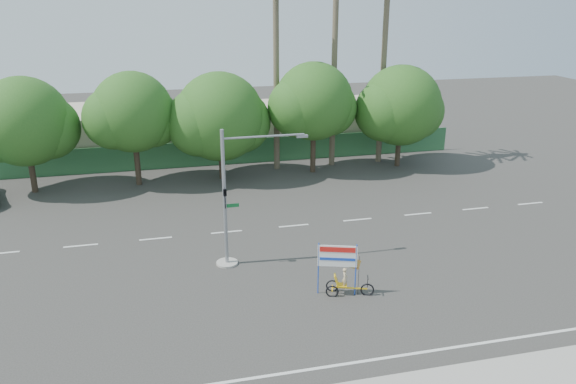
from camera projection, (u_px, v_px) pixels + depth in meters
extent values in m
plane|color=#33302D|center=(294.00, 297.00, 25.48)|extent=(120.00, 120.00, 0.00)
cube|color=#336B3D|center=(229.00, 152.00, 44.84)|extent=(38.00, 0.08, 2.00)
cube|color=beige|center=(101.00, 134.00, 46.44)|extent=(12.00, 8.00, 4.00)
cube|color=beige|center=(310.00, 125.00, 50.45)|extent=(14.00, 8.00, 3.60)
cylinder|color=#473828|center=(32.00, 168.00, 38.32)|extent=(0.40, 0.40, 3.52)
sphere|color=#1D4C16|center=(24.00, 122.00, 37.24)|extent=(6.00, 6.00, 6.00)
sphere|color=#1D4C16|center=(48.00, 128.00, 38.00)|extent=(4.32, 4.32, 4.32)
sphere|color=#1D4C16|center=(2.00, 128.00, 36.83)|extent=(4.56, 4.56, 4.56)
cylinder|color=#473828|center=(137.00, 159.00, 39.81)|extent=(0.40, 0.40, 3.74)
sphere|color=#1D4C16|center=(133.00, 112.00, 38.67)|extent=(5.60, 5.60, 5.60)
sphere|color=#1D4C16|center=(152.00, 119.00, 39.42)|extent=(4.03, 4.03, 4.03)
sphere|color=#1D4C16|center=(114.00, 118.00, 38.28)|extent=(4.26, 4.26, 4.26)
cylinder|color=#473828|center=(221.00, 157.00, 41.20)|extent=(0.40, 0.40, 3.30)
sphere|color=#1D4C16|center=(220.00, 117.00, 40.19)|extent=(6.40, 6.40, 6.40)
sphere|color=#1D4C16|center=(239.00, 122.00, 40.96)|extent=(4.61, 4.61, 4.61)
sphere|color=#1D4C16|center=(200.00, 123.00, 39.75)|extent=(4.86, 4.86, 4.86)
cylinder|color=#473828|center=(313.00, 147.00, 42.64)|extent=(0.40, 0.40, 3.87)
sphere|color=#1D4C16|center=(314.00, 101.00, 41.45)|extent=(5.80, 5.80, 5.80)
sphere|color=#1D4C16|center=(329.00, 108.00, 42.22)|extent=(4.18, 4.18, 4.18)
sphere|color=#1D4C16|center=(298.00, 107.00, 41.06)|extent=(4.41, 4.41, 4.41)
cylinder|color=#473828|center=(398.00, 145.00, 44.24)|extent=(0.40, 0.40, 3.43)
sphere|color=#1D4C16|center=(401.00, 105.00, 43.19)|extent=(6.20, 6.20, 6.20)
sphere|color=#1D4C16|center=(415.00, 111.00, 43.96)|extent=(4.46, 4.46, 4.46)
sphere|color=#1D4C16|center=(385.00, 111.00, 42.76)|extent=(4.71, 4.71, 4.71)
cylinder|color=#70604C|center=(334.00, 56.00, 42.24)|extent=(0.44, 0.44, 17.00)
cylinder|color=#70604C|center=(383.00, 68.00, 43.45)|extent=(0.44, 0.44, 15.00)
cylinder|color=#70604C|center=(276.00, 79.00, 41.76)|extent=(0.44, 0.44, 14.00)
cylinder|color=gray|center=(227.00, 263.00, 28.58)|extent=(1.10, 1.10, 0.10)
cylinder|color=gray|center=(225.00, 199.00, 27.42)|extent=(0.18, 0.18, 7.00)
cylinder|color=gray|center=(264.00, 136.00, 26.84)|extent=(4.00, 0.10, 0.10)
cube|color=gray|center=(302.00, 136.00, 27.29)|extent=(0.55, 0.20, 0.12)
imported|color=black|center=(225.00, 199.00, 27.19)|extent=(0.16, 0.20, 1.00)
cube|color=#14662D|center=(232.00, 206.00, 27.62)|extent=(0.70, 0.04, 0.18)
torus|color=black|center=(367.00, 290.00, 25.53)|extent=(0.62, 0.27, 0.63)
torus|color=black|center=(332.00, 286.00, 25.91)|extent=(0.58, 0.25, 0.59)
torus|color=black|center=(332.00, 291.00, 25.42)|extent=(0.58, 0.25, 0.59)
cube|color=yellow|center=(350.00, 288.00, 25.58)|extent=(1.53, 0.56, 0.06)
cube|color=yellow|center=(332.00, 288.00, 25.66)|extent=(0.23, 0.55, 0.05)
cube|color=yellow|center=(342.00, 285.00, 25.56)|extent=(0.57, 0.52, 0.06)
cube|color=yellow|center=(336.00, 280.00, 25.50)|extent=(0.33, 0.44, 0.51)
cylinder|color=black|center=(368.00, 282.00, 25.40)|extent=(0.04, 0.04, 0.51)
cube|color=black|center=(368.00, 278.00, 25.32)|extent=(0.17, 0.41, 0.04)
imported|color=#CCB284|center=(345.00, 278.00, 25.43)|extent=(0.35, 0.43, 1.01)
cylinder|color=blue|center=(318.00, 268.00, 25.39)|extent=(0.07, 0.07, 2.53)
cylinder|color=blue|center=(356.00, 270.00, 25.25)|extent=(0.07, 0.07, 2.53)
cube|color=white|center=(337.00, 256.00, 25.10)|extent=(1.70, 0.61, 1.03)
cube|color=red|center=(338.00, 250.00, 24.96)|extent=(1.51, 0.52, 0.24)
cube|color=blue|center=(337.00, 259.00, 25.11)|extent=(1.51, 0.52, 0.13)
cylinder|color=black|center=(359.00, 276.00, 25.33)|extent=(0.02, 0.02, 1.96)
cube|color=red|center=(352.00, 263.00, 25.15)|extent=(0.79, 0.28, 0.61)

